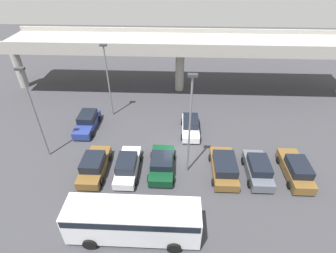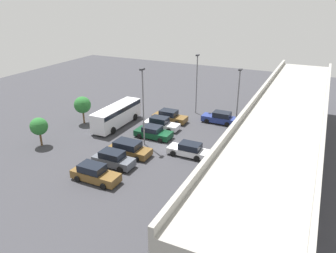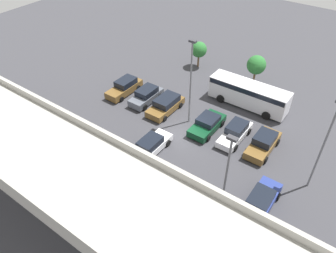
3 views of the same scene
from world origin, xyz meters
name	(u,v)px [view 1 (image 1 of 3)]	position (x,y,z in m)	size (l,w,h in m)	color
ground_plane	(178,154)	(0.00, 0.00, 0.00)	(91.89, 91.89, 0.00)	#38383D
highway_overpass	(180,45)	(0.00, 13.31, 6.05)	(44.01, 6.73, 7.26)	#9E9B93
parked_car_0	(87,122)	(-9.74, 3.89, 0.75)	(2.01, 4.66, 1.63)	navy
parked_car_1	(94,165)	(-7.20, -2.58, 0.75)	(2.13, 4.81, 1.65)	brown
parked_car_2	(127,166)	(-4.32, -2.49, 0.73)	(1.98, 4.80, 1.61)	silver
parked_car_3	(162,164)	(-1.38, -2.07, 0.68)	(2.26, 4.64, 1.47)	#0C381E
parked_car_4	(191,126)	(1.27, 3.77, 0.71)	(1.97, 4.50, 1.51)	silver
parked_car_5	(224,167)	(3.98, -2.25, 0.76)	(2.25, 4.80, 1.61)	brown
parked_car_6	(258,169)	(6.82, -2.39, 0.78)	(2.04, 4.40, 1.64)	#515660
parked_car_7	(296,169)	(10.02, -2.31, 0.77)	(2.02, 4.84, 1.67)	brown
shuttle_bus	(133,219)	(-2.86, -8.38, 1.64)	(8.82, 2.59, 2.74)	silver
lamp_post_near_aisle	(108,76)	(-7.65, 6.68, 4.82)	(0.70, 0.35, 8.25)	slate
lamp_post_mid_lot	(34,109)	(-12.16, -0.57, 5.07)	(0.70, 0.35, 8.74)	slate
lamp_post_by_overpass	(190,121)	(0.85, -2.08, 5.28)	(0.70, 0.35, 9.14)	slate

